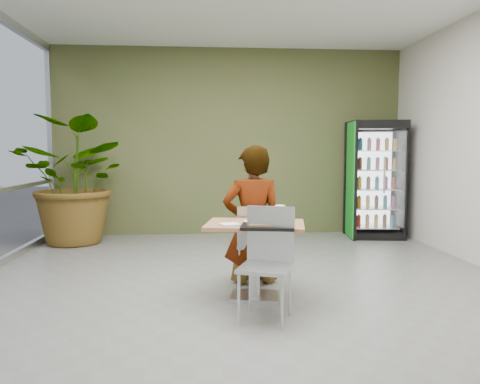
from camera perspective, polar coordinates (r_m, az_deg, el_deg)
name	(u,v)px	position (r m, az deg, el deg)	size (l,w,h in m)	color
ground	(248,294)	(4.85, 1.01, -12.34)	(7.00, 7.00, 0.00)	slate
room_envelope	(249,135)	(4.63, 1.04, 6.91)	(6.00, 7.00, 3.20)	silver
dining_table	(255,245)	(4.59, 1.85, -6.44)	(1.05, 0.82, 0.75)	#B7784E
chair_far	(253,238)	(5.13, 1.65, -5.59)	(0.40, 0.40, 0.86)	#B6B8BB
chair_near	(268,253)	(4.10, 3.43, -7.44)	(0.55, 0.55, 0.96)	#B6B8BB
seated_woman	(253,228)	(5.15, 1.55, -4.40)	(0.67, 0.43, 1.81)	black
pizza_plate	(256,221)	(4.60, 1.91, -3.50)	(0.32, 0.27, 0.03)	white
soda_cup	(280,214)	(4.56, 4.89, -2.74)	(0.10, 0.10, 0.17)	white
napkin_stack	(230,225)	(4.38, -1.26, -3.99)	(0.16, 0.16, 0.02)	white
cafeteria_tray	(268,227)	(4.25, 3.38, -4.24)	(0.48, 0.35, 0.03)	black
beverage_fridge	(376,180)	(8.12, 16.22, 1.47)	(0.96, 0.78, 1.94)	black
potted_plant	(79,181)	(7.69, -19.08, 1.30)	(1.77, 1.53, 1.97)	#2C6829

